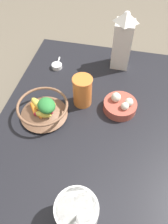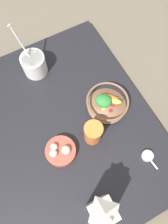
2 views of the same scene
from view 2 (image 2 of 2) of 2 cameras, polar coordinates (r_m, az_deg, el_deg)
name	(u,v)px [view 2 (image 2 of 2)]	position (r m, az deg, el deg)	size (l,w,h in m)	color
ground_plane	(45,140)	(1.05, -10.12, -7.31)	(6.00, 6.00, 0.00)	#665B4C
countertop	(44,139)	(1.03, -10.34, -6.98)	(1.00, 1.00, 0.05)	black
fruit_bowl	(107,103)	(1.00, 6.14, 2.24)	(0.19, 0.19, 0.09)	brown
milk_carton	(102,212)	(0.83, 4.70, -24.50)	(0.08, 0.08, 0.26)	silver
yogurt_tub	(34,64)	(1.10, -12.96, 12.18)	(0.12, 0.14, 0.26)	white
drinking_cup	(93,133)	(0.92, 2.38, -5.45)	(0.08, 0.08, 0.13)	orange
measuring_scoop	(148,156)	(1.00, 16.30, -11.06)	(0.05, 0.09, 0.02)	white
garlic_bowl	(61,151)	(0.95, -6.14, -10.12)	(0.13, 0.13, 0.07)	#B24C3D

